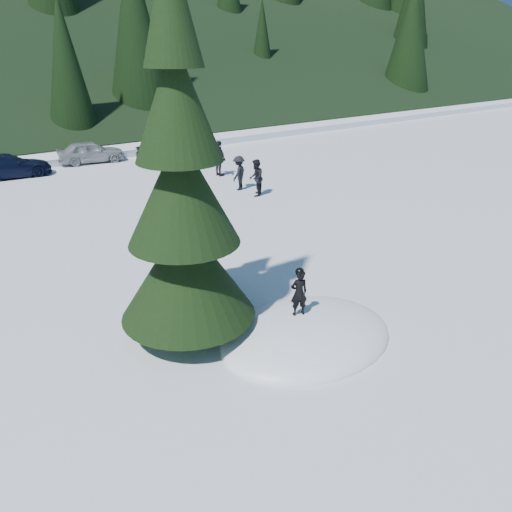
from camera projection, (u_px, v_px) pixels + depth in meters
ground at (306, 337)px, 12.12m from camera, size 200.00×200.00×0.00m
snow_mound at (306, 337)px, 12.12m from camera, size 4.48×3.52×0.96m
spruce_tall at (183, 204)px, 10.96m from camera, size 3.20×3.20×8.60m
spruce_short at (194, 229)px, 13.02m from camera, size 2.20×2.20×5.37m
child_skier at (299, 293)px, 11.96m from camera, size 0.49×0.40×1.17m
adult_0 at (256, 178)px, 22.94m from camera, size 1.04×1.04×1.70m
adult_1 at (219, 159)px, 26.35m from camera, size 0.51×1.11×1.87m
adult_2 at (239, 173)px, 23.91m from camera, size 1.22×1.08×1.64m
car_3 at (8, 166)px, 26.16m from camera, size 4.39×2.09×1.24m
car_4 at (90, 152)px, 29.37m from camera, size 3.94×2.02×1.28m
car_5 at (170, 151)px, 29.78m from camera, size 3.99×1.92×1.26m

